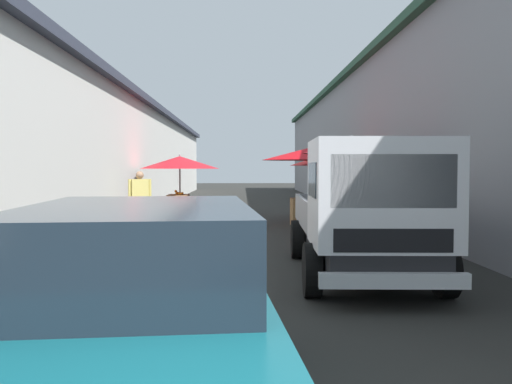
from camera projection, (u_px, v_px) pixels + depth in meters
name	position (u px, v px, depth m)	size (l,w,h in m)	color
ground	(252.00, 227.00, 15.37)	(90.00, 90.00, 0.00)	#282826
building_left_whitewash	(23.00, 153.00, 17.32)	(49.80, 7.50, 4.35)	silver
building_right_concrete	(473.00, 136.00, 17.68)	(49.80, 7.50, 5.55)	gray
fruit_stall_near_right	(348.00, 167.00, 12.06)	(2.22, 2.22, 2.45)	#9E9EA3
fruit_stall_mid_lane	(180.00, 169.00, 17.97)	(2.68, 2.68, 2.19)	#9E9EA3
fruit_stall_far_left	(331.00, 163.00, 17.96)	(2.78, 2.78, 2.32)	#9E9EA3
fruit_stall_near_left	(309.00, 163.00, 15.74)	(2.86, 2.86, 2.39)	#9E9EA3
hatchback_car	(138.00, 310.00, 3.63)	(4.03, 2.16, 1.45)	#0F4C56
delivery_truck	(369.00, 214.00, 7.66)	(4.98, 2.12, 2.08)	black
vendor_by_crates	(140.00, 196.00, 14.92)	(0.35, 0.61, 1.62)	#665B4C
vendor_in_shade	(415.00, 202.00, 11.32)	(0.27, 0.66, 1.70)	#665B4C
plastic_stool	(194.00, 263.00, 7.70)	(0.30, 0.30, 0.43)	red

